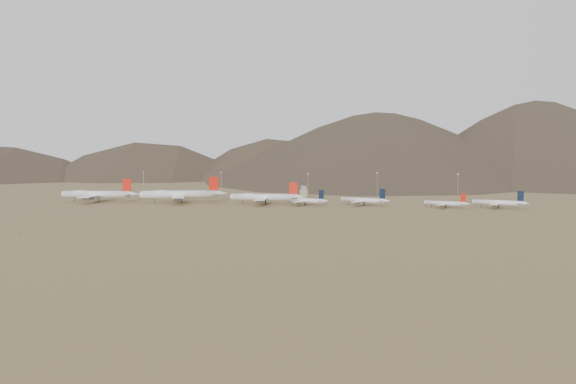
% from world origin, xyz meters
% --- Properties ---
extents(ground, '(3000.00, 3000.00, 0.00)m').
position_xyz_m(ground, '(0.00, 0.00, 0.00)').
color(ground, '#987E4E').
rests_on(ground, ground).
extents(mountain_ridge, '(4400.00, 1000.00, 300.00)m').
position_xyz_m(mountain_ridge, '(0.00, 900.00, 150.00)').
color(mountain_ridge, '#4B3F2D').
rests_on(mountain_ridge, ground).
extents(widebody_west, '(73.99, 57.41, 22.03)m').
position_xyz_m(widebody_west, '(-149.75, 24.91, 7.60)').
color(widebody_west, white).
rests_on(widebody_west, ground).
extents(widebody_centre, '(76.33, 60.98, 23.76)m').
position_xyz_m(widebody_centre, '(-70.72, 31.78, 8.19)').
color(widebody_centre, white).
rests_on(widebody_centre, ground).
extents(widebody_east, '(67.30, 51.99, 20.00)m').
position_xyz_m(widebody_east, '(9.00, 28.79, 6.90)').
color(widebody_east, white).
rests_on(widebody_east, ground).
extents(narrowbody_a, '(40.83, 30.46, 14.03)m').
position_xyz_m(narrowbody_a, '(45.96, 26.85, 4.55)').
color(narrowbody_a, white).
rests_on(narrowbody_a, ground).
extents(narrowbody_b, '(43.95, 33.00, 15.32)m').
position_xyz_m(narrowbody_b, '(96.45, 33.06, 4.97)').
color(narrowbody_b, white).
rests_on(narrowbody_b, ground).
extents(narrowbody_c, '(37.00, 27.66, 12.76)m').
position_xyz_m(narrowbody_c, '(163.89, 24.05, 4.14)').
color(narrowbody_c, white).
rests_on(narrowbody_c, ground).
extents(narrowbody_d, '(43.57, 32.47, 14.93)m').
position_xyz_m(narrowbody_d, '(206.71, 29.88, 4.85)').
color(narrowbody_d, white).
rests_on(narrowbody_d, ground).
extents(control_tower, '(8.00, 8.00, 12.00)m').
position_xyz_m(control_tower, '(30.00, 120.00, 5.32)').
color(control_tower, '#9A8B68').
rests_on(control_tower, ground).
extents(mast_far_west, '(2.00, 0.60, 25.70)m').
position_xyz_m(mast_far_west, '(-147.61, 119.44, 14.20)').
color(mast_far_west, gray).
rests_on(mast_far_west, ground).
extents(mast_west, '(2.00, 0.60, 25.70)m').
position_xyz_m(mast_west, '(-61.80, 127.44, 14.20)').
color(mast_west, gray).
rests_on(mast_west, ground).
extents(mast_centre, '(2.00, 0.60, 25.70)m').
position_xyz_m(mast_centre, '(36.55, 104.59, 14.20)').
color(mast_centre, gray).
rests_on(mast_centre, ground).
extents(mast_east, '(2.00, 0.60, 25.70)m').
position_xyz_m(mast_east, '(104.28, 145.34, 14.20)').
color(mast_east, gray).
rests_on(mast_east, ground).
extents(mast_far_east, '(2.00, 0.60, 25.70)m').
position_xyz_m(mast_far_east, '(183.41, 117.98, 14.20)').
color(mast_far_east, gray).
rests_on(mast_far_east, ground).
extents(desert_scrub, '(435.43, 177.46, 0.81)m').
position_xyz_m(desert_scrub, '(-45.37, -94.46, 0.32)').
color(desert_scrub, olive).
rests_on(desert_scrub, ground).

